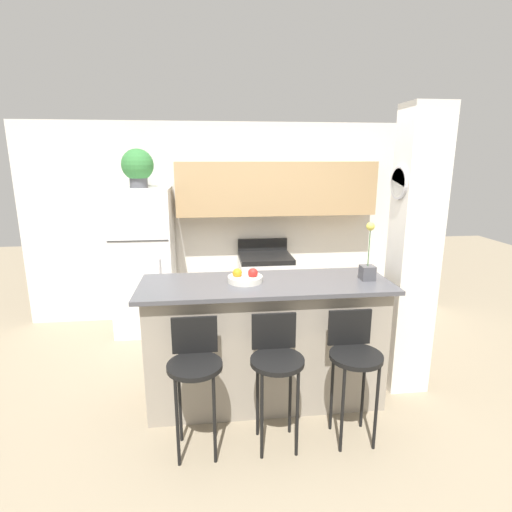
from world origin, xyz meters
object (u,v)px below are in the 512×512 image
(bar_stool_mid, at_px, (276,361))
(fruit_bowl, at_px, (245,278))
(stove_range, at_px, (265,289))
(orchid_vase, at_px, (368,265))
(bar_stool_right, at_px, (354,357))
(potted_plant_on_fridge, at_px, (138,167))
(bar_stool_left, at_px, (195,366))
(refrigerator, at_px, (144,261))

(bar_stool_mid, height_order, fruit_bowl, fruit_bowl)
(bar_stool_mid, bearing_deg, fruit_bowl, 105.93)
(stove_range, relative_size, orchid_vase, 2.15)
(bar_stool_right, xyz_separation_m, orchid_vase, (0.29, 0.54, 0.56))
(stove_range, xyz_separation_m, bar_stool_mid, (-0.24, -2.26, 0.21))
(potted_plant_on_fridge, height_order, fruit_bowl, potted_plant_on_fridge)
(bar_stool_right, xyz_separation_m, potted_plant_on_fridge, (-1.85, 2.23, 1.34))
(stove_range, distance_m, potted_plant_on_fridge, 2.16)
(bar_stool_right, bearing_deg, bar_stool_left, 180.00)
(bar_stool_mid, relative_size, orchid_vase, 2.00)
(potted_plant_on_fridge, bearing_deg, refrigerator, -61.14)
(refrigerator, relative_size, potted_plant_on_fridge, 3.99)
(bar_stool_mid, bearing_deg, bar_stool_right, 0.00)
(stove_range, xyz_separation_m, bar_stool_left, (-0.82, -2.26, 0.21))
(fruit_bowl, bearing_deg, bar_stool_left, -124.93)
(stove_range, relative_size, potted_plant_on_fridge, 2.41)
(bar_stool_left, distance_m, fruit_bowl, 0.86)
(bar_stool_left, distance_m, potted_plant_on_fridge, 2.69)
(bar_stool_mid, xyz_separation_m, bar_stool_right, (0.59, 0.00, 0.00))
(orchid_vase, bearing_deg, refrigerator, 141.59)
(bar_stool_right, height_order, orchid_vase, orchid_vase)
(stove_range, xyz_separation_m, potted_plant_on_fridge, (-1.50, -0.03, 1.55))
(refrigerator, height_order, potted_plant_on_fridge, potted_plant_on_fridge)
(bar_stool_right, distance_m, orchid_vase, 0.83)
(orchid_vase, bearing_deg, fruit_bowl, 176.92)
(refrigerator, bearing_deg, bar_stool_right, -50.38)
(stove_range, xyz_separation_m, bar_stool_right, (0.35, -2.26, 0.21))
(orchid_vase, height_order, fruit_bowl, orchid_vase)
(orchid_vase, distance_m, fruit_bowl, 1.05)
(refrigerator, bearing_deg, fruit_bowl, -56.29)
(bar_stool_right, relative_size, fruit_bowl, 3.40)
(bar_stool_right, height_order, fruit_bowl, fruit_bowl)
(stove_range, distance_m, bar_stool_left, 2.42)
(bar_stool_left, bearing_deg, bar_stool_mid, 0.00)
(bar_stool_left, relative_size, potted_plant_on_fridge, 2.23)
(bar_stool_mid, distance_m, fruit_bowl, 0.77)
(orchid_vase, bearing_deg, bar_stool_right, -117.96)
(bar_stool_mid, distance_m, bar_stool_right, 0.59)
(refrigerator, height_order, orchid_vase, refrigerator)
(bar_stool_mid, xyz_separation_m, potted_plant_on_fridge, (-1.26, 2.23, 1.34))
(bar_stool_left, distance_m, bar_stool_right, 1.17)
(bar_stool_mid, height_order, potted_plant_on_fridge, potted_plant_on_fridge)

